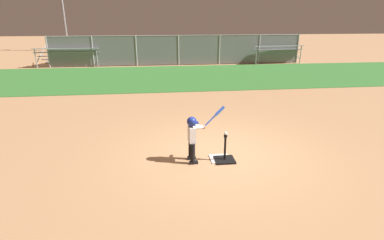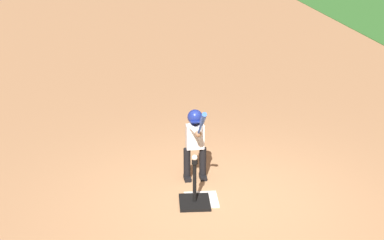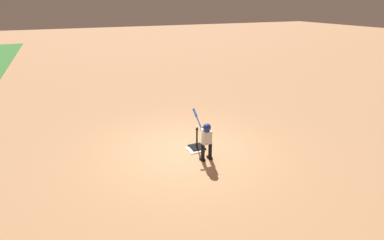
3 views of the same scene
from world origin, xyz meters
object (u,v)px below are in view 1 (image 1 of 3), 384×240
object	(u,v)px
batting_tee	(225,157)
batter_child	(193,133)
baseball	(226,133)
bleachers_left_center	(272,53)
bleachers_right_center	(71,56)
bleachers_center	(177,55)

from	to	relation	value
batting_tee	batter_child	size ratio (longest dim) A/B	0.50
baseball	batter_child	bearing A→B (deg)	175.25
batter_child	baseball	world-z (taller)	batter_child
bleachers_left_center	bleachers_right_center	bearing A→B (deg)	179.13
batter_child	baseball	size ratio (longest dim) A/B	16.93
baseball	bleachers_center	xyz separation A→B (m)	(0.04, 15.68, -0.23)
batting_tee	bleachers_right_center	bearing A→B (deg)	115.38
batting_tee	bleachers_left_center	world-z (taller)	bleachers_left_center
baseball	bleachers_right_center	size ratio (longest dim) A/B	0.02
baseball	bleachers_left_center	size ratio (longest dim) A/B	0.02
bleachers_right_center	bleachers_center	distance (m)	7.07
baseball	bleachers_center	bearing A→B (deg)	89.84
batting_tee	baseball	bearing A→B (deg)	-102.34
batting_tee	batter_child	distance (m)	0.92
baseball	bleachers_center	distance (m)	15.68
baseball	bleachers_left_center	distance (m)	15.85
bleachers_right_center	bleachers_left_center	world-z (taller)	bleachers_left_center
bleachers_center	bleachers_left_center	xyz separation A→B (m)	(6.52, -1.25, 0.17)
baseball	bleachers_left_center	bearing A→B (deg)	65.54
batting_tee	bleachers_center	bearing A→B (deg)	89.84
bleachers_center	batter_child	bearing A→B (deg)	-92.73
batter_child	bleachers_center	size ratio (longest dim) A/B	0.33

